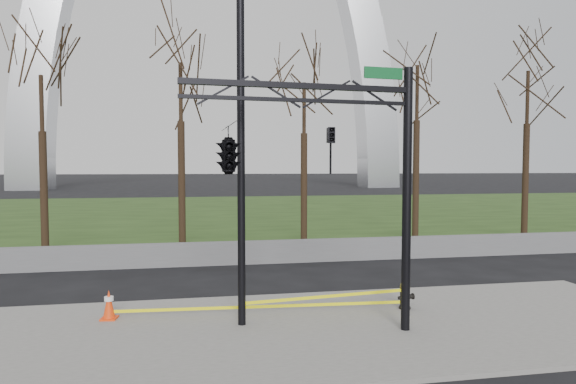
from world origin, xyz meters
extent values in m
plane|color=black|center=(0.00, 0.00, 0.00)|extent=(500.00, 500.00, 0.00)
cube|color=slate|center=(0.00, 0.00, 0.05)|extent=(18.00, 6.00, 0.10)
cube|color=#253B15|center=(0.00, 30.00, 0.03)|extent=(120.00, 40.00, 0.06)
cube|color=#59595B|center=(0.00, 8.00, 0.45)|extent=(60.00, 0.30, 0.90)
cylinder|color=black|center=(2.59, 0.97, 0.13)|extent=(0.31, 0.31, 0.05)
cylinder|color=black|center=(2.59, 0.97, 0.37)|extent=(0.23, 0.23, 0.54)
cylinder|color=black|center=(2.78, 0.97, 0.42)|extent=(0.18, 0.15, 0.14)
cylinder|color=black|center=(2.46, 0.97, 0.39)|extent=(0.09, 0.09, 0.09)
cylinder|color=brown|center=(2.59, 0.97, 0.66)|extent=(0.27, 0.27, 0.05)
ellipsoid|color=brown|center=(2.59, 0.97, 0.71)|extent=(0.25, 0.25, 0.19)
cylinder|color=brown|center=(2.59, 0.97, 0.82)|extent=(0.05, 0.05, 0.07)
cube|color=#F73D0D|center=(-4.85, 1.44, 0.12)|extent=(0.41, 0.41, 0.04)
cone|color=#F73D0D|center=(-4.85, 1.44, 0.48)|extent=(0.29, 0.29, 0.68)
cylinder|color=white|center=(-4.85, 1.44, 0.60)|extent=(0.22, 0.22, 0.10)
cylinder|color=black|center=(-1.70, 0.47, 4.00)|extent=(0.18, 0.18, 8.00)
cylinder|color=black|center=(1.93, -0.55, 3.00)|extent=(0.20, 0.20, 6.00)
cube|color=black|center=(-0.57, -0.70, 5.50)|extent=(5.00, 0.43, 0.12)
cube|color=black|center=(-0.57, -0.70, 5.20)|extent=(5.00, 0.39, 0.08)
cube|color=#0C5926|center=(1.33, -0.59, 5.85)|extent=(0.90, 0.10, 0.25)
imported|color=black|center=(0.13, -0.66, 4.15)|extent=(0.18, 0.21, 1.00)
imported|color=black|center=(-2.07, -0.80, 4.15)|extent=(0.68, 2.51, 1.00)
cube|color=#FFF80D|center=(0.44, 0.72, 0.60)|extent=(4.29, 0.51, 0.08)
cube|color=#FFF80D|center=(-1.13, 1.21, 0.28)|extent=(7.44, 0.48, 0.08)
camera|label=1|loc=(-2.64, -10.74, 3.81)|focal=30.22mm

